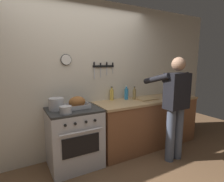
# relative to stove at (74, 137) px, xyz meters

# --- Properties ---
(wall_back) EXTENTS (6.00, 0.13, 2.60)m
(wall_back) POSITION_rel_stove_xyz_m (0.22, 0.36, 0.85)
(wall_back) COLOR beige
(wall_back) RESTS_ON ground
(counter_block) EXTENTS (2.03, 0.65, 0.90)m
(counter_block) POSITION_rel_stove_xyz_m (1.42, 0.00, 0.00)
(counter_block) COLOR brown
(counter_block) RESTS_ON ground
(stove) EXTENTS (0.76, 0.67, 0.90)m
(stove) POSITION_rel_stove_xyz_m (0.00, 0.00, 0.00)
(stove) COLOR #BCBCC1
(stove) RESTS_ON ground
(person_cook) EXTENTS (0.51, 0.63, 1.66)m
(person_cook) POSITION_rel_stove_xyz_m (1.47, -0.61, 0.50)
(person_cook) COLOR #4C566B
(person_cook) RESTS_ON ground
(roasting_pan) EXTENTS (0.35, 0.26, 0.18)m
(roasting_pan) POSITION_rel_stove_xyz_m (0.06, -0.00, 0.53)
(roasting_pan) COLOR #B7B7BC
(roasting_pan) RESTS_ON stove
(stock_pot) EXTENTS (0.21, 0.21, 0.17)m
(stock_pot) POSITION_rel_stove_xyz_m (-0.23, 0.07, 0.54)
(stock_pot) COLOR #B7B7BC
(stock_pot) RESTS_ON stove
(saucepan) EXTENTS (0.17, 0.17, 0.10)m
(saucepan) POSITION_rel_stove_xyz_m (-0.16, -0.18, 0.50)
(saucepan) COLOR #B7B7BC
(saucepan) RESTS_ON stove
(cutting_board) EXTENTS (0.36, 0.24, 0.02)m
(cutting_board) POSITION_rel_stove_xyz_m (1.39, -0.02, 0.46)
(cutting_board) COLOR tan
(cutting_board) RESTS_ON counter_block
(bottle_cooking_oil) EXTENTS (0.07, 0.07, 0.25)m
(bottle_cooking_oil) POSITION_rel_stove_xyz_m (0.79, 0.25, 0.55)
(bottle_cooking_oil) COLOR gold
(bottle_cooking_oil) RESTS_ON counter_block
(bottle_vinegar) EXTENTS (0.06, 0.06, 0.24)m
(bottle_vinegar) POSITION_rel_stove_xyz_m (1.19, 0.11, 0.55)
(bottle_vinegar) COLOR #997F4C
(bottle_vinegar) RESTS_ON counter_block
(bottle_dish_soap) EXTENTS (0.07, 0.07, 0.25)m
(bottle_dish_soap) POSITION_rel_stove_xyz_m (1.07, 0.19, 0.56)
(bottle_dish_soap) COLOR #338CCC
(bottle_dish_soap) RESTS_ON counter_block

